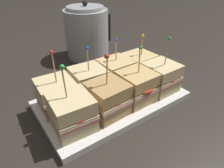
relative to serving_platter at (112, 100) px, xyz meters
name	(u,v)px	position (x,y,z in m)	size (l,w,h in m)	color
ground_plane	(112,102)	(0.00, 0.00, -0.01)	(6.00, 6.00, 0.00)	#2D2823
serving_platter	(112,100)	(0.00, 0.00, 0.00)	(0.40, 0.23, 0.02)	white
sandwich_front_far_left	(72,113)	(-0.14, -0.05, 0.05)	(0.10, 0.10, 0.16)	beige
sandwich_front_center_left	(108,98)	(-0.05, -0.05, 0.05)	(0.10, 0.10, 0.16)	tan
sandwich_front_center_right	(136,86)	(0.05, -0.05, 0.05)	(0.09, 0.10, 0.15)	tan
sandwich_front_far_right	(161,77)	(0.14, -0.05, 0.05)	(0.09, 0.09, 0.16)	beige
sandwich_back_far_left	(56,94)	(-0.14, 0.05, 0.05)	(0.10, 0.10, 0.16)	beige
sandwich_back_center_left	(89,82)	(-0.05, 0.05, 0.05)	(0.10, 0.10, 0.15)	beige
sandwich_back_center_right	(116,73)	(0.05, 0.05, 0.05)	(0.09, 0.09, 0.15)	#DBB77A
sandwich_back_far_right	(139,66)	(0.14, 0.05, 0.05)	(0.09, 0.09, 0.14)	#DBB77A
kettle_steel	(87,33)	(0.11, 0.33, 0.09)	(0.20, 0.17, 0.22)	#B7BABF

